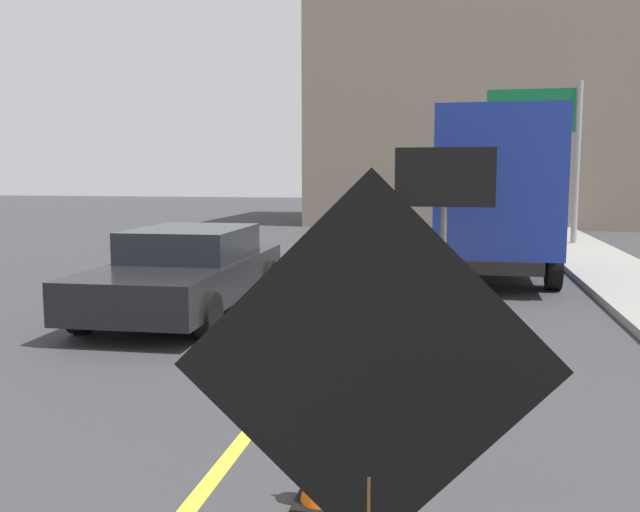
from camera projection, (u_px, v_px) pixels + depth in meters
lane_center_stripe at (256, 423)px, 6.38m from camera, size 0.14×36.00×0.01m
roadwork_sign at (370, 378)px, 2.84m from camera, size 1.62×0.23×2.33m
arrow_board_trailer at (442, 285)px, 11.23m from camera, size 1.60×1.84×2.70m
box_truck at (494, 191)px, 15.31m from camera, size 2.65×6.95×3.54m
pickup_car at (188, 270)px, 11.38m from camera, size 2.23×5.23×1.38m
highway_guide_sign at (551, 135)px, 20.84m from camera, size 2.79×0.21×5.00m
far_building_block at (512, 111)px, 31.25m from camera, size 17.52×9.34×10.11m
traffic_cone_near_sign at (320, 453)px, 4.78m from camera, size 0.36×0.36×0.76m
traffic_cone_mid_lane at (372, 374)px, 6.91m from camera, size 0.36×0.36×0.59m
traffic_cone_far_lane at (391, 322)px, 9.03m from camera, size 0.36×0.36×0.73m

